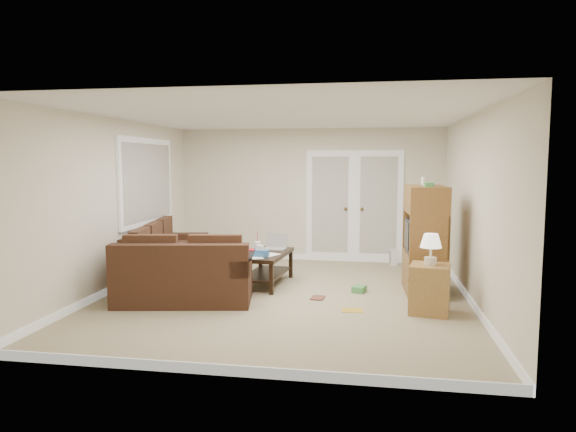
% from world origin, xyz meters
% --- Properties ---
extents(floor, '(5.50, 5.50, 0.00)m').
position_xyz_m(floor, '(0.00, 0.00, 0.00)').
color(floor, tan).
rests_on(floor, ground).
extents(ceiling, '(5.00, 5.50, 0.02)m').
position_xyz_m(ceiling, '(0.00, 0.00, 2.50)').
color(ceiling, white).
rests_on(ceiling, wall_back).
extents(wall_left, '(0.02, 5.50, 2.50)m').
position_xyz_m(wall_left, '(-2.50, 0.00, 1.25)').
color(wall_left, silver).
rests_on(wall_left, floor).
extents(wall_right, '(0.02, 5.50, 2.50)m').
position_xyz_m(wall_right, '(2.50, 0.00, 1.25)').
color(wall_right, silver).
rests_on(wall_right, floor).
extents(wall_back, '(5.00, 0.02, 2.50)m').
position_xyz_m(wall_back, '(0.00, 2.75, 1.25)').
color(wall_back, silver).
rests_on(wall_back, floor).
extents(wall_front, '(5.00, 0.02, 2.50)m').
position_xyz_m(wall_front, '(0.00, -2.75, 1.25)').
color(wall_front, silver).
rests_on(wall_front, floor).
extents(baseboards, '(5.00, 5.50, 0.10)m').
position_xyz_m(baseboards, '(0.00, 0.00, 0.05)').
color(baseboards, white).
rests_on(baseboards, floor).
extents(french_doors, '(1.80, 0.05, 2.13)m').
position_xyz_m(french_doors, '(0.85, 2.71, 1.04)').
color(french_doors, white).
rests_on(french_doors, floor).
extents(window_left, '(0.05, 1.92, 1.42)m').
position_xyz_m(window_left, '(-2.46, 1.00, 1.55)').
color(window_left, white).
rests_on(window_left, wall_left).
extents(sectional_sofa, '(2.25, 2.82, 0.84)m').
position_xyz_m(sectional_sofa, '(-1.64, 0.08, 0.33)').
color(sectional_sofa, '#3F2518').
rests_on(sectional_sofa, floor).
extents(coffee_table, '(0.71, 1.26, 0.83)m').
position_xyz_m(coffee_table, '(-0.40, 0.65, 0.27)').
color(coffee_table, black).
rests_on(coffee_table, floor).
extents(tv_armoire, '(0.57, 0.98, 1.65)m').
position_xyz_m(tv_armoire, '(1.93, 0.54, 0.78)').
color(tv_armoire, brown).
rests_on(tv_armoire, floor).
extents(side_cabinet, '(0.55, 0.55, 1.00)m').
position_xyz_m(side_cabinet, '(1.91, -0.50, 0.36)').
color(side_cabinet, '#A1753B').
rests_on(side_cabinet, floor).
extents(space_heater, '(0.14, 0.12, 0.30)m').
position_xyz_m(space_heater, '(1.59, 2.45, 0.15)').
color(space_heater, white).
rests_on(space_heater, floor).
extents(floor_magazine, '(0.28, 0.23, 0.01)m').
position_xyz_m(floor_magazine, '(0.96, -0.55, 0.00)').
color(floor_magazine, gold).
rests_on(floor_magazine, floor).
extents(floor_greenbox, '(0.22, 0.26, 0.09)m').
position_xyz_m(floor_greenbox, '(1.02, 0.40, 0.04)').
color(floor_greenbox, '#469B4B').
rests_on(floor_greenbox, floor).
extents(floor_book, '(0.20, 0.26, 0.02)m').
position_xyz_m(floor_book, '(0.38, -0.04, 0.01)').
color(floor_book, brown).
rests_on(floor_book, floor).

